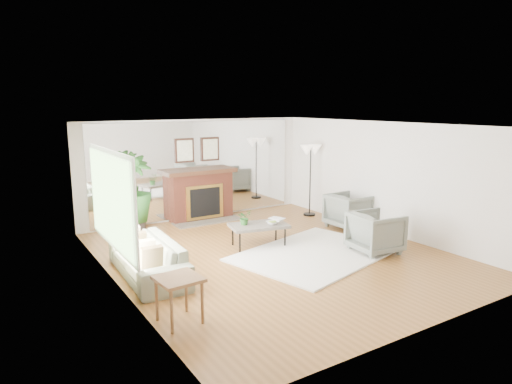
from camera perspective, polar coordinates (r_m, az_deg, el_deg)
ground at (r=8.95m, az=2.33°, el=-7.83°), size 7.00×7.00×0.00m
wall_left at (r=7.39m, az=-17.09°, el=-2.31°), size 0.02×7.00×2.50m
wall_right at (r=10.59m, az=15.86°, el=1.69°), size 0.02×7.00×2.50m
wall_back at (r=11.63m, az=-7.40°, el=2.83°), size 6.00×0.02×2.50m
mirror_panel at (r=11.62m, az=-7.35°, el=2.82°), size 5.40×0.04×2.40m
window_panel at (r=7.76m, az=-17.70°, el=-0.97°), size 0.04×2.40×1.50m
fireplace at (r=11.53m, az=-6.84°, el=-0.21°), size 1.85×0.83×2.05m
area_rug at (r=9.03m, az=7.37°, el=-7.64°), size 3.49×2.87×0.03m
coffee_table at (r=9.34m, az=0.34°, el=-4.28°), size 1.28×0.91×0.46m
sofa at (r=8.00m, az=-13.37°, el=-8.08°), size 0.94×2.19×0.63m
armchair_back at (r=10.97m, az=11.48°, el=-2.30°), size 0.92×0.89×0.81m
armchair_front at (r=9.27m, az=14.71°, el=-4.90°), size 0.98×0.96×0.81m
side_table at (r=6.24m, az=-9.63°, el=-11.33°), size 0.60×0.60×0.64m
potted_ficus at (r=10.57m, az=-15.22°, el=0.18°), size 1.04×1.04×1.82m
floor_lamp at (r=11.80m, az=6.85°, el=4.55°), size 0.60×0.33×1.84m
tabletop_plant at (r=9.26m, az=-1.47°, el=-3.19°), size 0.33×0.31×0.31m
fruit_bowl at (r=9.34m, az=2.09°, el=-3.84°), size 0.28×0.28×0.06m
book at (r=9.66m, az=2.27°, el=-3.47°), size 0.32×0.36×0.02m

